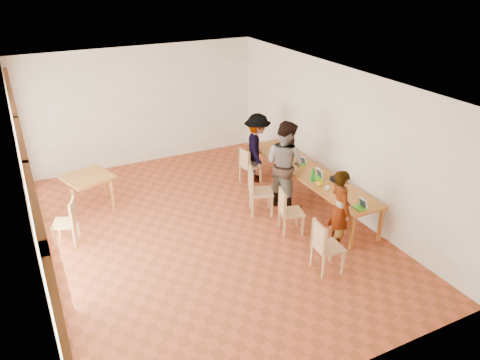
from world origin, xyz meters
The scene contains 25 objects.
ground centered at (0.00, 0.00, 0.00)m, with size 8.00×8.00×0.00m, color #AC4929.
wall_back centered at (0.00, 4.00, 1.50)m, with size 6.00×0.10×3.00m, color white.
wall_front centered at (0.00, -4.00, 1.50)m, with size 6.00×0.10×3.00m, color white.
wall_right centered at (3.00, 0.00, 1.50)m, with size 0.10×8.00×3.00m, color white.
window_wall centered at (-2.96, 0.00, 1.50)m, with size 0.10×8.00×3.00m, color white.
ceiling centered at (0.00, 0.00, 3.02)m, with size 6.00×8.00×0.04m, color white.
communal_table centered at (2.50, 0.16, 0.70)m, with size 0.80×4.00×0.75m.
side_table centered at (-1.82, 2.03, 0.67)m, with size 0.90×0.90×0.75m.
chair_near centered at (1.30, -2.08, 0.59)m, with size 0.49×0.49×0.51m.
chair_mid centered at (1.41, -0.72, 0.56)m, with size 0.53×0.53×0.49m.
chair_far centered at (1.25, 0.25, 0.62)m, with size 0.61×0.61×0.54m.
chair_empty centered at (1.76, 1.61, 0.54)m, with size 0.47×0.47×0.47m.
chair_spare centered at (-2.41, 0.80, 0.55)m, with size 0.53×0.53×0.47m.
person_near centered at (2.03, -1.54, 0.77)m, with size 0.56×0.37×1.54m, color gray.
person_mid centered at (1.98, 0.31, 0.96)m, with size 0.93×0.72×1.91m, color gray.
person_far centered at (2.04, 1.65, 0.83)m, with size 1.08×0.62×1.67m, color gray.
laptop_near centered at (2.43, -1.64, 0.80)m, with size 0.20×0.23×0.19m.
laptop_mid centered at (2.46, -0.22, 0.81)m, with size 0.23×0.26×0.21m.
laptop_far centered at (2.55, 0.54, 0.80)m, with size 0.23×0.25×0.18m.
yellow_mug centered at (2.29, -0.53, 0.80)m, with size 0.14×0.14×0.11m, color #D1C612.
green_bottle centered at (2.27, -0.31, 0.89)m, with size 0.07×0.07×0.28m, color #15711F.
clear_glass centered at (2.52, 1.03, 0.80)m, with size 0.07×0.07×0.09m, color silver.
condiment_cup centered at (2.34, -0.72, 0.78)m, with size 0.08×0.08×0.06m, color white.
pink_phone centered at (2.19, 1.75, 0.76)m, with size 0.05×0.10×0.01m, color #CE3183.
black_pouch centered at (2.71, -0.54, 0.80)m, with size 0.16×0.26×0.09m, color black.
Camera 1 is at (-2.94, -7.37, 4.93)m, focal length 35.00 mm.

